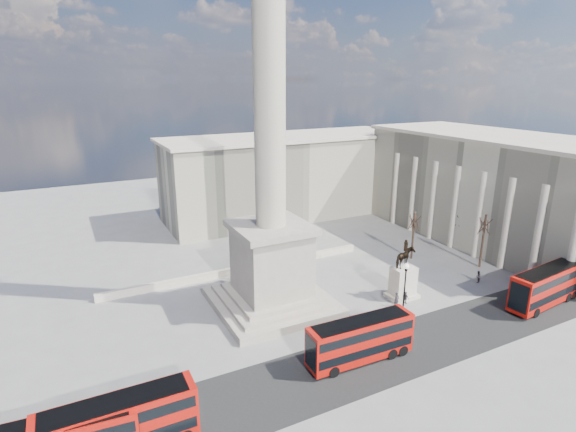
{
  "coord_description": "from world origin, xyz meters",
  "views": [
    {
      "loc": [
        -21.39,
        -41.51,
        27.47
      ],
      "look_at": [
        1.55,
        3.53,
        12.04
      ],
      "focal_mm": 28.0,
      "sensor_mm": 36.0,
      "label": 1
    }
  ],
  "objects_px": {
    "red_bus_b": "(361,339)",
    "red_bus_c": "(547,286)",
    "pedestrian_standing": "(478,277)",
    "pedestrian_crossing": "(406,298)",
    "equestrian_statue": "(403,278)",
    "nelsons_column": "(271,207)",
    "pedestrian_walking": "(397,300)",
    "victorian_lamp": "(405,287)",
    "red_bus_a": "(120,425)"
  },
  "relations": [
    {
      "from": "victorian_lamp",
      "to": "nelsons_column",
      "type": "bearing_deg",
      "value": 140.21
    },
    {
      "from": "red_bus_b",
      "to": "red_bus_c",
      "type": "relative_size",
      "value": 0.93
    },
    {
      "from": "equestrian_statue",
      "to": "victorian_lamp",
      "type": "bearing_deg",
      "value": -130.24
    },
    {
      "from": "red_bus_c",
      "to": "nelsons_column",
      "type": "bearing_deg",
      "value": 147.91
    },
    {
      "from": "pedestrian_standing",
      "to": "red_bus_a",
      "type": "bearing_deg",
      "value": -7.98
    },
    {
      "from": "pedestrian_crossing",
      "to": "red_bus_c",
      "type": "bearing_deg",
      "value": -126.54
    },
    {
      "from": "red_bus_b",
      "to": "pedestrian_walking",
      "type": "bearing_deg",
      "value": 35.71
    },
    {
      "from": "red_bus_a",
      "to": "red_bus_c",
      "type": "distance_m",
      "value": 51.04
    },
    {
      "from": "nelsons_column",
      "to": "red_bus_c",
      "type": "xyz_separation_m",
      "value": [
        30.94,
        -15.5,
        -10.35
      ]
    },
    {
      "from": "nelsons_column",
      "to": "red_bus_c",
      "type": "height_order",
      "value": "nelsons_column"
    },
    {
      "from": "nelsons_column",
      "to": "pedestrian_standing",
      "type": "relative_size",
      "value": 28.77
    },
    {
      "from": "nelsons_column",
      "to": "red_bus_b",
      "type": "relative_size",
      "value": 4.37
    },
    {
      "from": "red_bus_a",
      "to": "pedestrian_walking",
      "type": "bearing_deg",
      "value": 14.61
    },
    {
      "from": "red_bus_c",
      "to": "pedestrian_walking",
      "type": "height_order",
      "value": "red_bus_c"
    },
    {
      "from": "equestrian_statue",
      "to": "red_bus_b",
      "type": "bearing_deg",
      "value": -145.8
    },
    {
      "from": "nelsons_column",
      "to": "pedestrian_crossing",
      "type": "height_order",
      "value": "nelsons_column"
    },
    {
      "from": "red_bus_a",
      "to": "nelsons_column",
      "type": "bearing_deg",
      "value": 38.96
    },
    {
      "from": "red_bus_b",
      "to": "equestrian_statue",
      "type": "height_order",
      "value": "equestrian_statue"
    },
    {
      "from": "red_bus_c",
      "to": "pedestrian_standing",
      "type": "distance_m",
      "value": 8.87
    },
    {
      "from": "victorian_lamp",
      "to": "pedestrian_crossing",
      "type": "distance_m",
      "value": 5.47
    },
    {
      "from": "red_bus_a",
      "to": "victorian_lamp",
      "type": "distance_m",
      "value": 32.99
    },
    {
      "from": "red_bus_c",
      "to": "equestrian_statue",
      "type": "xyz_separation_m",
      "value": [
        -14.73,
        9.77,
        0.22
      ]
    },
    {
      "from": "red_bus_a",
      "to": "pedestrian_crossing",
      "type": "distance_m",
      "value": 36.58
    },
    {
      "from": "red_bus_a",
      "to": "pedestrian_crossing",
      "type": "height_order",
      "value": "red_bus_a"
    },
    {
      "from": "pedestrian_crossing",
      "to": "victorian_lamp",
      "type": "bearing_deg",
      "value": 125.3
    },
    {
      "from": "red_bus_c",
      "to": "victorian_lamp",
      "type": "distance_m",
      "value": 19.38
    },
    {
      "from": "red_bus_b",
      "to": "pedestrian_crossing",
      "type": "height_order",
      "value": "red_bus_b"
    },
    {
      "from": "victorian_lamp",
      "to": "equestrian_statue",
      "type": "relative_size",
      "value": 0.9
    },
    {
      "from": "pedestrian_crossing",
      "to": "pedestrian_walking",
      "type": "bearing_deg",
      "value": 84.58
    },
    {
      "from": "red_bus_b",
      "to": "red_bus_c",
      "type": "height_order",
      "value": "red_bus_c"
    },
    {
      "from": "red_bus_a",
      "to": "equestrian_statue",
      "type": "distance_m",
      "value": 37.74
    },
    {
      "from": "victorian_lamp",
      "to": "pedestrian_walking",
      "type": "relative_size",
      "value": 3.78
    },
    {
      "from": "red_bus_c",
      "to": "pedestrian_walking",
      "type": "bearing_deg",
      "value": 149.22
    },
    {
      "from": "equestrian_statue",
      "to": "pedestrian_walking",
      "type": "distance_m",
      "value": 3.43
    },
    {
      "from": "red_bus_b",
      "to": "pedestrian_standing",
      "type": "distance_m",
      "value": 26.78
    },
    {
      "from": "equestrian_statue",
      "to": "pedestrian_standing",
      "type": "xyz_separation_m",
      "value": [
        12.52,
        -1.35,
        -1.92
      ]
    },
    {
      "from": "red_bus_c",
      "to": "pedestrian_crossing",
      "type": "distance_m",
      "value": 17.64
    },
    {
      "from": "victorian_lamp",
      "to": "red_bus_b",
      "type": "bearing_deg",
      "value": -154.81
    },
    {
      "from": "red_bus_c",
      "to": "pedestrian_walking",
      "type": "xyz_separation_m",
      "value": [
        -17.09,
        8.08,
        -1.61
      ]
    },
    {
      "from": "red_bus_a",
      "to": "red_bus_c",
      "type": "bearing_deg",
      "value": 0.98
    },
    {
      "from": "nelsons_column",
      "to": "victorian_lamp",
      "type": "relative_size",
      "value": 6.92
    },
    {
      "from": "red_bus_c",
      "to": "equestrian_statue",
      "type": "height_order",
      "value": "equestrian_statue"
    },
    {
      "from": "pedestrian_walking",
      "to": "pedestrian_crossing",
      "type": "relative_size",
      "value": 1.18
    },
    {
      "from": "red_bus_a",
      "to": "red_bus_c",
      "type": "relative_size",
      "value": 0.95
    },
    {
      "from": "red_bus_b",
      "to": "equestrian_statue",
      "type": "relative_size",
      "value": 1.42
    },
    {
      "from": "nelsons_column",
      "to": "pedestrian_walking",
      "type": "distance_m",
      "value": 19.75
    },
    {
      "from": "red_bus_c",
      "to": "pedestrian_standing",
      "type": "bearing_deg",
      "value": 99.23
    },
    {
      "from": "pedestrian_standing",
      "to": "pedestrian_crossing",
      "type": "xyz_separation_m",
      "value": [
        -13.33,
        -0.25,
        -0.06
      ]
    },
    {
      "from": "victorian_lamp",
      "to": "equestrian_statue",
      "type": "distance_m",
      "value": 6.15
    },
    {
      "from": "red_bus_b",
      "to": "pedestrian_crossing",
      "type": "xyz_separation_m",
      "value": [
        12.31,
        7.32,
        -1.6
      ]
    }
  ]
}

